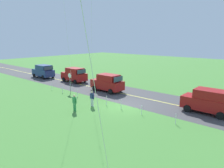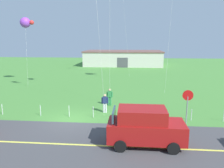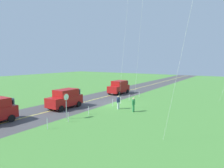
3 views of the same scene
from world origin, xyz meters
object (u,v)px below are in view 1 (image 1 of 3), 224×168
Objects in this scene: car_suv_foreground at (108,83)px; car_parked_west_near at (208,101)px; car_parked_east_far at (43,71)px; car_parked_east_near at (74,75)px; stop_sign at (70,78)px; person_adult_companion at (75,102)px; person_adult_near at (92,98)px.

car_parked_west_near is at bearing -179.97° from car_suv_foreground.
car_parked_east_near is at bearing -170.05° from car_parked_east_far.
stop_sign is at bearing 47.72° from car_suv_foreground.
car_parked_west_near is 1.00× the size of car_parked_east_near.
person_adult_companion is at bearing 145.33° from stop_sign.
car_parked_east_far is 1.72× the size of stop_sign.
car_parked_east_near is 1.72× the size of stop_sign.
person_adult_companion is at bearing 141.20° from car_parked_east_near.
person_adult_near is (-3.01, 5.65, -0.29)m from car_suv_foreground.
car_suv_foreground is at bearing 45.70° from person_adult_companion.
car_parked_east_far reaches higher than person_adult_near.
car_parked_east_far is at bearing 128.70° from person_adult_near.
car_parked_east_near is (20.51, -0.99, 0.00)m from car_parked_west_near.
stop_sign is 7.40m from person_adult_companion.
car_parked_west_near is 20.53m from car_parked_east_near.
stop_sign is at bearing 164.32° from car_parked_east_far.
car_suv_foreground is at bearing -132.28° from stop_sign.
car_parked_west_near is 1.72× the size of stop_sign.
car_suv_foreground is 4.85m from stop_sign.
car_suv_foreground is 1.72× the size of stop_sign.
person_adult_companion is at bearing -130.14° from person_adult_near.
stop_sign is 1.60× the size of person_adult_companion.
car_parked_east_near is (-7.01, -1.23, 0.00)m from car_parked_east_far.
car_suv_foreground is 8.11m from car_parked_east_near.
car_parked_west_near is (-12.46, -0.01, 0.00)m from car_suv_foreground.
car_parked_east_far is 2.75× the size of person_adult_near.
stop_sign is (15.69, 3.56, 0.65)m from car_parked_west_near.
car_parked_west_near reaches higher than person_adult_companion.
car_suv_foreground reaches higher than person_adult_companion.
car_suv_foreground is at bearing 0.03° from car_parked_west_near.
person_adult_near is at bearing 30.87° from car_parked_west_near.
car_parked_east_far is 1.00× the size of car_parked_west_near.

